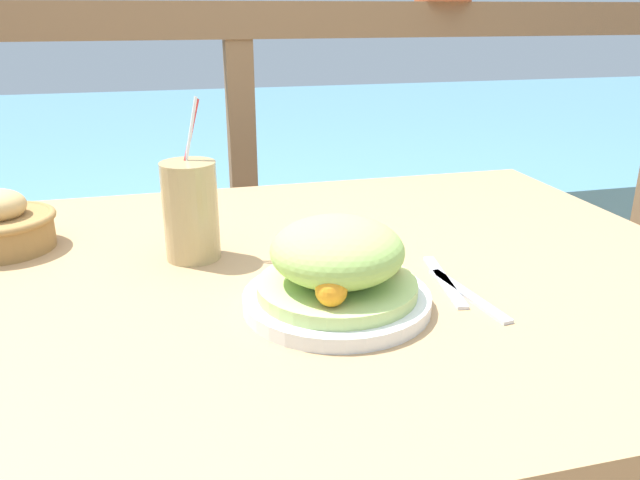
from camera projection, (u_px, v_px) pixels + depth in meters
patio_table at (313, 315)px, 1.00m from camera, size 1.28×0.99×0.74m
railing_fence at (241, 118)px, 1.66m from camera, size 2.80×0.08×1.14m
sea_backdrop at (195, 156)px, 4.16m from camera, size 12.00×4.00×0.41m
salad_plate at (340, 270)px, 0.83m from camera, size 0.25×0.25×0.12m
drink_glass at (191, 211)px, 0.98m from camera, size 0.09×0.09×0.25m
bread_basket at (1, 226)px, 1.03m from camera, size 0.17×0.17×0.10m
fork at (444, 281)px, 0.92m from camera, size 0.04×0.18×0.00m
knife at (468, 295)px, 0.87m from camera, size 0.04×0.18×0.00m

